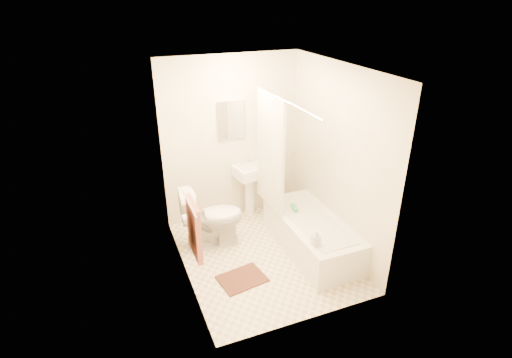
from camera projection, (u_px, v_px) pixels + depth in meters
name	position (u px, v px, depth m)	size (l,w,h in m)	color
floor	(263.00, 256.00, 5.22)	(2.40, 2.40, 0.00)	beige
ceiling	(265.00, 68.00, 4.19)	(2.40, 2.40, 0.00)	white
wall_back	(231.00, 140.00, 5.71)	(2.00, 0.02, 2.40)	beige
wall_left	(180.00, 186.00, 4.36)	(0.02, 2.40, 2.40)	beige
wall_right	(337.00, 160.00, 5.04)	(0.02, 2.40, 2.40)	beige
mirror	(231.00, 120.00, 5.56)	(0.40, 0.03, 0.55)	white
curtain_rod	(285.00, 101.00, 4.54)	(0.03, 0.03, 1.70)	silver
shower_curtain	(270.00, 153.00, 5.21)	(0.04, 0.80, 1.55)	silver
towel_bar	(189.00, 204.00, 4.21)	(0.02, 0.02, 0.60)	silver
towel	(194.00, 229.00, 4.36)	(0.06, 0.45, 0.66)	#CC7266
toilet_paper	(187.00, 219.00, 4.70)	(0.12, 0.12, 0.11)	white
toilet	(212.00, 218.00, 5.30)	(0.46, 0.83, 0.81)	white
sink	(250.00, 188.00, 5.99)	(0.45, 0.36, 0.89)	white
bathtub	(311.00, 234.00, 5.27)	(0.70, 1.60, 0.45)	white
bath_mat	(242.00, 279.00, 4.79)	(0.54, 0.40, 0.02)	#4A1F19
soap_bottle	(316.00, 238.00, 4.62)	(0.09, 0.09, 0.19)	white
scrub_brush	(294.00, 208.00, 5.41)	(0.06, 0.20, 0.04)	#38AB63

